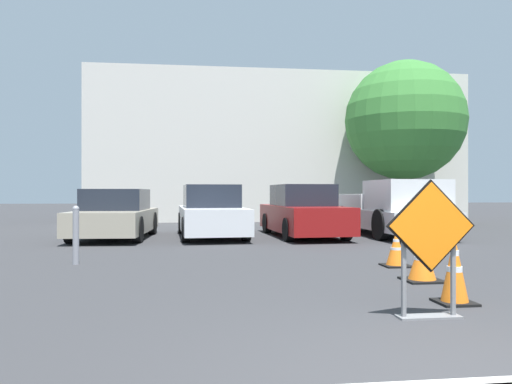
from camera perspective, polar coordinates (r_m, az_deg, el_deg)
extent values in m
plane|color=#333335|center=(12.97, 0.95, -5.74)|extent=(96.00, 96.00, 0.00)
cube|color=black|center=(5.37, 19.33, -3.67)|extent=(0.94, 0.03, 0.94)
cube|color=orange|center=(5.36, 19.40, -3.68)|extent=(0.89, 0.03, 0.89)
cube|color=slate|center=(5.55, 19.12, -13.31)|extent=(0.65, 0.20, 0.02)
cube|color=slate|center=(5.35, 16.53, -8.77)|extent=(0.04, 0.04, 0.94)
cube|color=slate|center=(5.58, 21.60, -8.40)|extent=(0.04, 0.04, 0.94)
cube|color=black|center=(6.32, 21.75, -11.63)|extent=(0.42, 0.42, 0.03)
cone|color=orange|center=(6.25, 21.74, -8.04)|extent=(0.31, 0.31, 0.77)
cylinder|color=white|center=(6.23, 21.74, -6.50)|extent=(0.10, 0.10, 0.07)
cylinder|color=white|center=(6.25, 21.74, -8.18)|extent=(0.17, 0.17, 0.07)
cube|color=black|center=(7.70, 18.45, -9.53)|extent=(0.53, 0.53, 0.03)
cone|color=orange|center=(7.66, 18.45, -7.13)|extent=(0.39, 0.39, 0.62)
cylinder|color=white|center=(7.64, 18.44, -6.12)|extent=(0.12, 0.12, 0.06)
cylinder|color=white|center=(7.66, 18.45, -7.23)|extent=(0.22, 0.22, 0.06)
cube|color=black|center=(9.07, 15.73, -8.10)|extent=(0.46, 0.46, 0.03)
cone|color=orange|center=(9.03, 15.73, -6.18)|extent=(0.34, 0.34, 0.58)
cylinder|color=white|center=(9.02, 15.73, -5.37)|extent=(0.11, 0.11, 0.05)
cylinder|color=white|center=(9.03, 15.73, -6.25)|extent=(0.19, 0.19, 0.05)
cube|color=#A39984|center=(14.50, -15.76, -3.19)|extent=(2.07, 4.34, 0.61)
cube|color=#1E232D|center=(14.58, -15.68, -0.83)|extent=(1.72, 2.04, 0.58)
cylinder|color=black|center=(13.06, -13.33, -4.20)|extent=(0.24, 0.69, 0.68)
cylinder|color=black|center=(13.44, -20.44, -4.08)|extent=(0.24, 0.69, 0.68)
cylinder|color=black|center=(15.66, -11.75, -3.52)|extent=(0.24, 0.69, 0.68)
cylinder|color=black|center=(15.97, -17.75, -3.45)|extent=(0.24, 0.69, 0.68)
cube|color=silver|center=(14.42, -5.14, -3.09)|extent=(1.98, 4.56, 0.68)
cube|color=#1E232D|center=(14.52, -5.18, -0.45)|extent=(1.63, 2.14, 0.64)
cylinder|color=black|center=(13.17, -1.14, -4.22)|extent=(0.24, 0.67, 0.66)
cylinder|color=black|center=(13.00, -8.03, -4.27)|extent=(0.24, 0.67, 0.66)
cylinder|color=black|center=(15.90, -2.78, -3.51)|extent=(0.24, 0.67, 0.66)
cylinder|color=black|center=(15.76, -8.48, -3.54)|extent=(0.24, 0.67, 0.66)
cube|color=maroon|center=(14.64, 5.41, -3.00)|extent=(1.96, 4.59, 0.73)
cube|color=#1E232D|center=(14.73, 5.29, -0.36)|extent=(1.62, 2.15, 0.62)
cylinder|color=black|center=(13.57, 10.23, -4.17)|extent=(0.23, 0.63, 0.63)
cylinder|color=black|center=(13.10, 3.71, -4.31)|extent=(0.23, 0.63, 0.63)
cylinder|color=black|center=(16.21, 6.78, -3.50)|extent=(0.23, 0.63, 0.63)
cylinder|color=black|center=(15.82, 1.28, -3.59)|extent=(0.23, 0.63, 0.63)
cube|color=silver|center=(15.56, 14.97, -2.93)|extent=(1.98, 5.23, 0.55)
cube|color=silver|center=(14.47, 16.76, -0.37)|extent=(1.78, 2.10, 0.85)
cube|color=silver|center=(17.63, 12.14, -0.97)|extent=(1.81, 0.12, 0.45)
cube|color=silver|center=(16.86, 16.43, -1.01)|extent=(0.13, 2.50, 0.45)
cube|color=silver|center=(16.20, 10.58, -1.05)|extent=(0.13, 2.50, 0.45)
cylinder|color=black|center=(14.54, 20.57, -3.47)|extent=(0.25, 0.84, 0.84)
cylinder|color=black|center=(13.79, 14.11, -3.66)|extent=(0.25, 0.84, 0.84)
cylinder|color=black|center=(17.35, 15.65, -2.92)|extent=(0.25, 0.84, 0.84)
cylinder|color=black|center=(16.73, 10.10, -3.03)|extent=(0.25, 0.84, 0.84)
cylinder|color=gray|center=(9.48, -19.89, -4.82)|extent=(0.11, 0.11, 0.99)
sphere|color=gray|center=(9.46, -19.89, -1.83)|extent=(0.12, 0.12, 0.12)
cube|color=beige|center=(24.45, 2.19, 4.83)|extent=(17.20, 5.00, 6.74)
cylinder|color=#513823|center=(21.74, 16.65, -0.24)|extent=(0.32, 0.32, 2.44)
sphere|color=#387A33|center=(21.95, 16.65, 7.82)|extent=(4.96, 4.96, 4.96)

